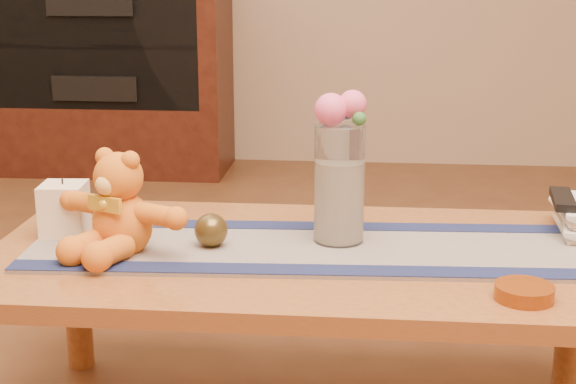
# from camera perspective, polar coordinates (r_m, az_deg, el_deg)

# --- Properties ---
(coffee_table_top) EXTENTS (1.40, 0.70, 0.04)m
(coffee_table_top) POSITION_cam_1_polar(r_m,az_deg,el_deg) (1.83, 1.57, -4.58)
(coffee_table_top) COLOR brown
(coffee_table_top) RESTS_ON floor
(table_leg_bl) EXTENTS (0.07, 0.07, 0.41)m
(table_leg_bl) POSITION_cam_1_polar(r_m,az_deg,el_deg) (2.30, -14.20, -6.75)
(table_leg_bl) COLOR brown
(table_leg_bl) RESTS_ON floor
(table_leg_br) EXTENTS (0.07, 0.07, 0.41)m
(table_leg_br) POSITION_cam_1_polar(r_m,az_deg,el_deg) (2.24, 18.78, -7.75)
(table_leg_br) COLOR brown
(table_leg_br) RESTS_ON floor
(persian_runner) EXTENTS (1.22, 0.41, 0.01)m
(persian_runner) POSITION_cam_1_polar(r_m,az_deg,el_deg) (1.82, 1.24, -3.84)
(persian_runner) COLOR #221A4A
(persian_runner) RESTS_ON coffee_table_top
(runner_border_near) EXTENTS (1.20, 0.12, 0.00)m
(runner_border_near) POSITION_cam_1_polar(r_m,az_deg,el_deg) (1.68, 1.11, -5.31)
(runner_border_near) COLOR #161E44
(runner_border_near) RESTS_ON persian_runner
(runner_border_far) EXTENTS (1.20, 0.12, 0.00)m
(runner_border_far) POSITION_cam_1_polar(r_m,az_deg,el_deg) (1.96, 1.35, -2.31)
(runner_border_far) COLOR #161E44
(runner_border_far) RESTS_ON persian_runner
(teddy_bear) EXTENTS (0.38, 0.36, 0.21)m
(teddy_bear) POSITION_cam_1_polar(r_m,az_deg,el_deg) (1.80, -11.30, -0.75)
(teddy_bear) COLOR orange
(teddy_bear) RESTS_ON persian_runner
(pillar_candle) EXTENTS (0.10, 0.10, 0.12)m
(pillar_candle) POSITION_cam_1_polar(r_m,az_deg,el_deg) (1.95, -15.00, -1.12)
(pillar_candle) COLOR beige
(pillar_candle) RESTS_ON persian_runner
(candle_wick) EXTENTS (0.00, 0.00, 0.01)m
(candle_wick) POSITION_cam_1_polar(r_m,az_deg,el_deg) (1.94, -15.13, 0.70)
(candle_wick) COLOR black
(candle_wick) RESTS_ON pillar_candle
(glass_vase) EXTENTS (0.11, 0.11, 0.26)m
(glass_vase) POSITION_cam_1_polar(r_m,az_deg,el_deg) (1.82, 3.52, 0.56)
(glass_vase) COLOR silver
(glass_vase) RESTS_ON persian_runner
(potpourri_fill) EXTENTS (0.09, 0.09, 0.18)m
(potpourri_fill) POSITION_cam_1_polar(r_m,az_deg,el_deg) (1.83, 3.50, -0.62)
(potpourri_fill) COLOR beige
(potpourri_fill) RESTS_ON glass_vase
(rose_left) EXTENTS (0.07, 0.07, 0.07)m
(rose_left) POSITION_cam_1_polar(r_m,az_deg,el_deg) (1.78, 2.95, 5.64)
(rose_left) COLOR #F15583
(rose_left) RESTS_ON glass_vase
(rose_right) EXTENTS (0.06, 0.06, 0.06)m
(rose_right) POSITION_cam_1_polar(r_m,az_deg,el_deg) (1.79, 4.42, 6.00)
(rose_right) COLOR #F15583
(rose_right) RESTS_ON glass_vase
(blue_flower_back) EXTENTS (0.04, 0.04, 0.04)m
(blue_flower_back) POSITION_cam_1_polar(r_m,az_deg,el_deg) (1.82, 3.95, 5.64)
(blue_flower_back) COLOR #515CB1
(blue_flower_back) RESTS_ON glass_vase
(blue_flower_side) EXTENTS (0.04, 0.04, 0.04)m
(blue_flower_side) POSITION_cam_1_polar(r_m,az_deg,el_deg) (1.81, 2.66, 5.34)
(blue_flower_side) COLOR #515CB1
(blue_flower_side) RESTS_ON glass_vase
(leaf_sprig) EXTENTS (0.03, 0.03, 0.03)m
(leaf_sprig) POSITION_cam_1_polar(r_m,az_deg,el_deg) (1.77, 4.87, 5.00)
(leaf_sprig) COLOR #33662D
(leaf_sprig) RESTS_ON glass_vase
(bronze_ball) EXTENTS (0.09, 0.09, 0.07)m
(bronze_ball) POSITION_cam_1_polar(r_m,az_deg,el_deg) (1.82, -5.26, -2.60)
(bronze_ball) COLOR #4A3918
(bronze_ball) RESTS_ON persian_runner
(book_bottom) EXTENTS (0.18, 0.23, 0.02)m
(book_bottom) POSITION_cam_1_polar(r_m,az_deg,el_deg) (2.02, 18.02, -2.42)
(book_bottom) COLOR beige
(book_bottom) RESTS_ON coffee_table_top
(book_lower) EXTENTS (0.20, 0.25, 0.02)m
(book_lower) POSITION_cam_1_polar(r_m,az_deg,el_deg) (2.02, 18.21, -1.95)
(book_lower) COLOR beige
(book_lower) RESTS_ON book_bottom
(book_upper) EXTENTS (0.17, 0.22, 0.02)m
(book_upper) POSITION_cam_1_polar(r_m,az_deg,el_deg) (2.02, 17.93, -1.36)
(book_upper) COLOR beige
(book_upper) RESTS_ON book_lower
(book_top) EXTENTS (0.20, 0.25, 0.02)m
(book_top) POSITION_cam_1_polar(r_m,az_deg,el_deg) (2.01, 18.27, -0.90)
(book_top) COLOR beige
(book_top) RESTS_ON book_upper
(tv_remote) EXTENTS (0.06, 0.16, 0.02)m
(tv_remote) POSITION_cam_1_polar(r_m,az_deg,el_deg) (1.99, 18.22, -0.47)
(tv_remote) COLOR black
(tv_remote) RESTS_ON book_top
(amber_dish) EXTENTS (0.12, 0.12, 0.03)m
(amber_dish) POSITION_cam_1_polar(r_m,az_deg,el_deg) (1.62, 15.80, -6.60)
(amber_dish) COLOR #BF5914
(amber_dish) RESTS_ON coffee_table_top
(media_cabinet) EXTENTS (1.20, 0.50, 1.10)m
(media_cabinet) POSITION_cam_1_polar(r_m,az_deg,el_deg) (4.42, -12.06, 8.52)
(media_cabinet) COLOR black
(media_cabinet) RESTS_ON floor
(cabinet_cavity) EXTENTS (1.02, 0.03, 0.61)m
(cabinet_cavity) POSITION_cam_1_polar(r_m,az_deg,el_deg) (4.19, -13.10, 9.61)
(cabinet_cavity) COLOR black
(cabinet_cavity) RESTS_ON media_cabinet
(cabinet_shelf) EXTENTS (1.02, 0.20, 0.02)m
(cabinet_shelf) POSITION_cam_1_polar(r_m,az_deg,el_deg) (4.27, -12.74, 9.73)
(cabinet_shelf) COLOR black
(cabinet_shelf) RESTS_ON media_cabinet
(stereo_upper) EXTENTS (0.42, 0.28, 0.10)m
(stereo_upper) POSITION_cam_1_polar(r_m,az_deg,el_deg) (4.27, -12.82, 12.40)
(stereo_upper) COLOR black
(stereo_upper) RESTS_ON media_cabinet
(stereo_lower) EXTENTS (0.42, 0.28, 0.12)m
(stereo_lower) POSITION_cam_1_polar(r_m,az_deg,el_deg) (4.31, -12.51, 7.14)
(stereo_lower) COLOR black
(stereo_lower) RESTS_ON media_cabinet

